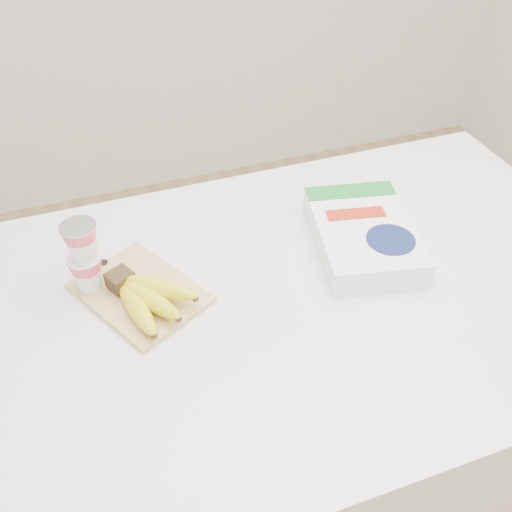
# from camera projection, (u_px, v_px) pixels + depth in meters

# --- Properties ---
(room) EXTENTS (4.00, 4.00, 4.00)m
(room) POSITION_uv_depth(u_px,v_px,m) (337.00, 140.00, 0.98)
(room) COLOR tan
(room) RESTS_ON ground
(table) EXTENTS (1.35, 0.90, 1.01)m
(table) POSITION_uv_depth(u_px,v_px,m) (308.00, 418.00, 1.53)
(table) COLOR white
(table) RESTS_ON ground
(cutting_board) EXTENTS (0.29, 0.32, 0.01)m
(cutting_board) POSITION_uv_depth(u_px,v_px,m) (140.00, 293.00, 1.17)
(cutting_board) COLOR #D3BB74
(cutting_board) RESTS_ON table
(bananas) EXTENTS (0.18, 0.21, 0.06)m
(bananas) POSITION_uv_depth(u_px,v_px,m) (146.00, 297.00, 1.12)
(bananas) COLOR #382816
(bananas) RESTS_ON cutting_board
(yogurt_stack) EXTENTS (0.07, 0.07, 0.16)m
(yogurt_stack) POSITION_uv_depth(u_px,v_px,m) (84.00, 256.00, 1.11)
(yogurt_stack) COLOR white
(yogurt_stack) RESTS_ON cutting_board
(cereal_box) EXTENTS (0.27, 0.34, 0.07)m
(cereal_box) POSITION_uv_depth(u_px,v_px,m) (363.00, 235.00, 1.27)
(cereal_box) COLOR white
(cereal_box) RESTS_ON table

